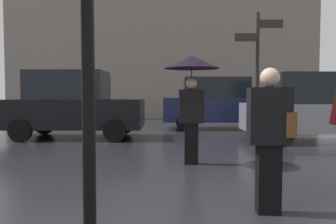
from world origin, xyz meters
TOP-DOWN VIEW (x-y plane):
  - pedestrian_with_umbrella at (0.79, 3.80)m, footprint 1.07×1.07m
  - pedestrian_with_bag at (1.49, 1.06)m, footprint 0.51×0.24m
  - parked_car_left at (2.34, 10.54)m, footprint 4.50×1.94m
  - parked_car_right at (-2.59, 7.77)m, footprint 4.12×2.08m
  - parked_car_distant at (4.69, 6.86)m, footprint 4.50×1.83m
  - street_signpost at (2.36, 4.94)m, footprint 1.08×0.08m

SIDE VIEW (x-z plane):
  - pedestrian_with_bag at x=1.49m, z-range 0.11..1.76m
  - parked_car_distant at x=4.69m, z-range 0.00..1.95m
  - parked_car_left at x=2.34m, z-range 0.00..2.01m
  - parked_car_right at x=-2.59m, z-range 0.00..2.07m
  - pedestrian_with_umbrella at x=0.79m, z-range 0.63..2.72m
  - street_signpost at x=2.36m, z-range 0.33..3.52m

